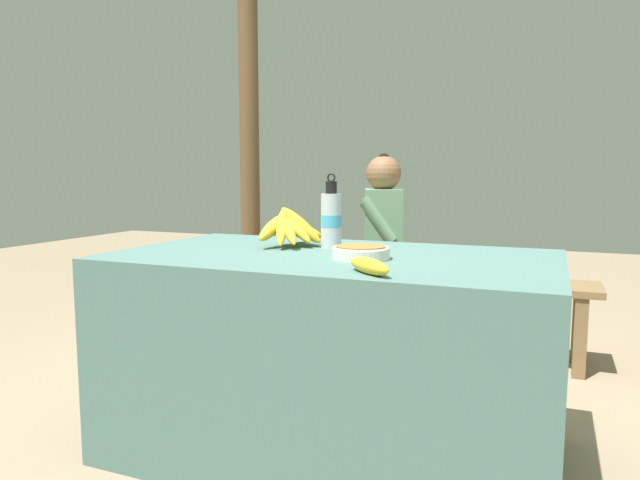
# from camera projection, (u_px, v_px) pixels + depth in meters

# --- Properties ---
(ground_plane) EXTENTS (12.00, 12.00, 0.00)m
(ground_plane) POSITION_uv_depth(u_px,v_px,m) (332.00, 450.00, 2.04)
(ground_plane) COLOR gray
(market_counter) EXTENTS (1.49, 0.84, 0.71)m
(market_counter) POSITION_uv_depth(u_px,v_px,m) (332.00, 354.00, 2.00)
(market_counter) COLOR #4C706B
(market_counter) RESTS_ON ground_plane
(banana_bunch_ripe) EXTENTS (0.22, 0.32, 0.16)m
(banana_bunch_ripe) POSITION_uv_depth(u_px,v_px,m) (291.00, 226.00, 2.16)
(banana_bunch_ripe) COLOR #4C381E
(banana_bunch_ripe) RESTS_ON market_counter
(serving_bowl) EXTENTS (0.19, 0.19, 0.04)m
(serving_bowl) POSITION_uv_depth(u_px,v_px,m) (361.00, 252.00, 1.85)
(serving_bowl) COLOR silver
(serving_bowl) RESTS_ON market_counter
(water_bottle) EXTENTS (0.08, 0.08, 0.28)m
(water_bottle) POSITION_uv_depth(u_px,v_px,m) (331.00, 219.00, 2.11)
(water_bottle) COLOR silver
(water_bottle) RESTS_ON market_counter
(loose_banana_front) EXTENTS (0.17, 0.16, 0.04)m
(loose_banana_front) POSITION_uv_depth(u_px,v_px,m) (369.00, 266.00, 1.57)
(loose_banana_front) COLOR gold
(loose_banana_front) RESTS_ON market_counter
(wooden_bench) EXTENTS (1.87, 0.32, 0.43)m
(wooden_bench) POSITION_uv_depth(u_px,v_px,m) (415.00, 286.00, 3.15)
(wooden_bench) COLOR brown
(wooden_bench) RESTS_ON ground_plane
(seated_vendor) EXTENTS (0.46, 0.43, 1.09)m
(seated_vendor) POSITION_uv_depth(u_px,v_px,m) (374.00, 237.00, 3.16)
(seated_vendor) COLOR #473828
(seated_vendor) RESTS_ON ground_plane
(banana_bunch_green) EXTENTS (0.17, 0.28, 0.12)m
(banana_bunch_green) POSITION_uv_depth(u_px,v_px,m) (521.00, 270.00, 2.94)
(banana_bunch_green) COLOR #4C381E
(banana_bunch_green) RESTS_ON wooden_bench
(support_post_near) EXTENTS (0.13, 0.13, 2.36)m
(support_post_near) POSITION_uv_depth(u_px,v_px,m) (249.00, 145.00, 3.94)
(support_post_near) COLOR brown
(support_post_near) RESTS_ON ground_plane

